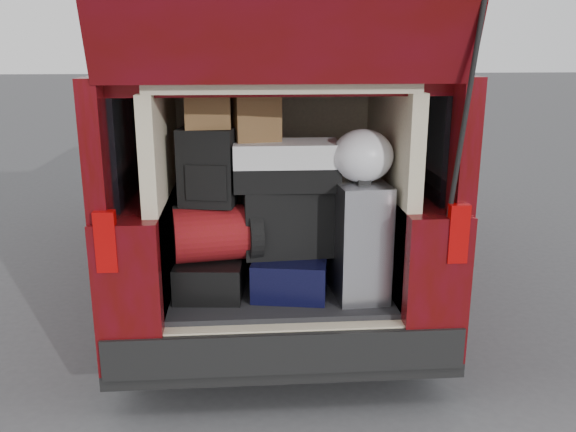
% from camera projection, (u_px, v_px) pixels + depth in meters
% --- Properties ---
extents(ground, '(80.00, 80.00, 0.00)m').
position_uv_depth(ground, '(282.00, 386.00, 3.56)').
color(ground, '#3C3C3F').
rests_on(ground, ground).
extents(minivan, '(1.90, 5.35, 2.77)m').
position_uv_depth(minivan, '(267.00, 170.00, 5.10)').
color(minivan, black).
rests_on(minivan, ground).
extents(load_floor, '(1.24, 1.05, 0.55)m').
position_uv_depth(load_floor, '(279.00, 322.00, 3.75)').
color(load_floor, black).
rests_on(load_floor, ground).
extents(black_hardshell, '(0.41, 0.54, 0.20)m').
position_uv_depth(black_hardshell, '(212.00, 273.00, 3.52)').
color(black_hardshell, black).
rests_on(black_hardshell, load_floor).
extents(navy_hardshell, '(0.49, 0.56, 0.22)m').
position_uv_depth(navy_hardshell, '(291.00, 272.00, 3.53)').
color(navy_hardshell, black).
rests_on(navy_hardshell, load_floor).
extents(silver_roller, '(0.31, 0.46, 0.66)m').
position_uv_depth(silver_roller, '(358.00, 238.00, 3.41)').
color(silver_roller, white).
rests_on(silver_roller, load_floor).
extents(red_duffel, '(0.52, 0.38, 0.31)m').
position_uv_depth(red_duffel, '(217.00, 233.00, 3.41)').
color(red_duffel, maroon).
rests_on(red_duffel, black_hardshell).
extents(black_soft_case, '(0.55, 0.36, 0.38)m').
position_uv_depth(black_soft_case, '(290.00, 219.00, 3.49)').
color(black_soft_case, black).
rests_on(black_soft_case, navy_hardshell).
extents(backpack, '(0.33, 0.24, 0.43)m').
position_uv_depth(backpack, '(207.00, 168.00, 3.33)').
color(backpack, black).
rests_on(backpack, red_duffel).
extents(twotone_duffel, '(0.59, 0.31, 0.26)m').
position_uv_depth(twotone_duffel, '(286.00, 165.00, 3.37)').
color(twotone_duffel, silver).
rests_on(twotone_duffel, black_soft_case).
extents(grocery_sack_lower, '(0.26, 0.22, 0.22)m').
position_uv_depth(grocery_sack_lower, '(207.00, 107.00, 3.27)').
color(grocery_sack_lower, brown).
rests_on(grocery_sack_lower, backpack).
extents(grocery_sack_upper, '(0.28, 0.25, 0.25)m').
position_uv_depth(grocery_sack_upper, '(256.00, 118.00, 3.36)').
color(grocery_sack_upper, brown).
rests_on(grocery_sack_upper, twotone_duffel).
extents(plastic_bag_right, '(0.37, 0.35, 0.29)m').
position_uv_depth(plastic_bag_right, '(363.00, 156.00, 3.27)').
color(plastic_bag_right, white).
rests_on(plastic_bag_right, silver_roller).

